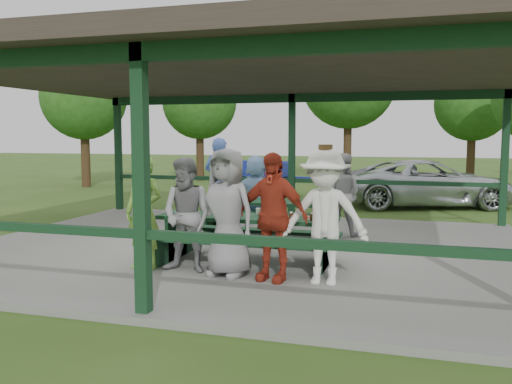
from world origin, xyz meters
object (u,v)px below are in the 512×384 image
(picnic_table_near, at_px, (247,233))
(picnic_table_far, at_px, (270,215))
(contestant_green, at_px, (144,212))
(spectator_blue, at_px, (220,181))
(spectator_grey, at_px, (341,194))
(pickup_truck, at_px, (429,183))
(farm_trailer, at_px, (253,177))
(contestant_red, at_px, (272,217))
(spectator_lblue, at_px, (256,193))
(contestant_grey_left, at_px, (188,215))
(contestant_grey_mid, at_px, (227,213))
(contestant_white_fedora, at_px, (325,217))

(picnic_table_near, relative_size, picnic_table_far, 1.11)
(contestant_green, distance_m, spectator_blue, 4.25)
(spectator_blue, bearing_deg, picnic_table_near, 118.66)
(spectator_grey, distance_m, pickup_truck, 6.15)
(farm_trailer, bearing_deg, contestant_green, -76.07)
(contestant_green, height_order, contestant_red, contestant_red)
(picnic_table_far, distance_m, spectator_lblue, 1.02)
(contestant_grey_left, distance_m, farm_trailer, 11.36)
(contestant_grey_left, distance_m, spectator_lblue, 3.58)
(contestant_grey_left, relative_size, contestant_grey_mid, 0.92)
(picnic_table_near, distance_m, contestant_green, 1.63)
(picnic_table_far, xyz_separation_m, contestant_green, (-1.23, -2.76, 0.39))
(contestant_grey_mid, distance_m, farm_trailer, 11.55)
(picnic_table_near, relative_size, contestant_white_fedora, 1.49)
(picnic_table_near, xyz_separation_m, pickup_truck, (2.89, 8.70, 0.11))
(contestant_red, relative_size, spectator_lblue, 1.11)
(contestant_red, xyz_separation_m, farm_trailer, (-3.67, 11.19, -0.36))
(spectator_blue, bearing_deg, farm_trailer, -77.36)
(contestant_green, xyz_separation_m, contestant_white_fedora, (2.74, -0.08, 0.06))
(picnic_table_near, distance_m, contestant_red, 1.14)
(contestant_grey_mid, xyz_separation_m, spectator_grey, (1.13, 3.65, -0.09))
(contestant_green, xyz_separation_m, spectator_grey, (2.48, 3.59, -0.03))
(contestant_grey_left, distance_m, contestant_white_fedora, 2.02)
(picnic_table_near, xyz_separation_m, contestant_white_fedora, (1.35, -0.84, 0.44))
(contestant_grey_left, height_order, contestant_red, contestant_red)
(picnic_table_far, distance_m, spectator_grey, 1.54)
(contestant_red, bearing_deg, contestant_grey_left, -173.44)
(contestant_grey_left, relative_size, pickup_truck, 0.34)
(picnic_table_near, xyz_separation_m, contestant_grey_left, (-0.67, -0.77, 0.36))
(picnic_table_far, relative_size, spectator_grey, 1.53)
(contestant_grey_mid, distance_m, pickup_truck, 9.97)
(contestant_grey_left, relative_size, spectator_lblue, 1.06)
(spectator_grey, bearing_deg, spectator_lblue, 5.86)
(picnic_table_far, relative_size, contestant_green, 1.47)
(picnic_table_far, relative_size, spectator_blue, 1.29)
(spectator_grey, bearing_deg, contestant_white_fedora, 99.42)
(spectator_lblue, distance_m, spectator_blue, 1.26)
(contestant_white_fedora, bearing_deg, contestant_red, -178.50)
(picnic_table_far, bearing_deg, spectator_blue, 137.19)
(picnic_table_near, height_order, picnic_table_far, same)
(contestant_grey_mid, height_order, farm_trailer, contestant_grey_mid)
(contestant_red, bearing_deg, farm_trailer, 118.71)
(contestant_green, distance_m, contestant_white_fedora, 2.74)
(spectator_lblue, relative_size, pickup_truck, 0.32)
(contestant_grey_mid, bearing_deg, spectator_blue, 125.84)
(contestant_white_fedora, distance_m, pickup_truck, 9.67)
(contestant_white_fedora, height_order, farm_trailer, contestant_white_fedora)
(contestant_grey_mid, xyz_separation_m, contestant_red, (0.67, -0.04, -0.02))
(contestant_green, bearing_deg, contestant_grey_mid, 6.30)
(contestant_grey_left, distance_m, contestant_red, 1.30)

